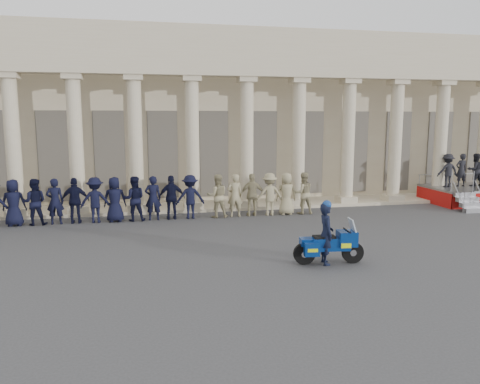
% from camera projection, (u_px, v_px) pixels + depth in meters
% --- Properties ---
extents(ground, '(90.00, 90.00, 0.00)m').
position_uv_depth(ground, '(261.00, 257.00, 14.86)').
color(ground, '#39393B').
rests_on(ground, ground).
extents(building, '(40.00, 12.50, 9.00)m').
position_uv_depth(building, '(202.00, 116.00, 28.43)').
color(building, '#C0B090').
rests_on(building, ground).
extents(officer_rank, '(18.29, 0.73, 1.93)m').
position_uv_depth(officer_rank, '(107.00, 200.00, 19.77)').
color(officer_rank, black).
rests_on(officer_rank, ground).
extents(reviewing_stand, '(4.19, 4.03, 2.57)m').
position_uv_depth(reviewing_stand, '(468.00, 177.00, 24.29)').
color(reviewing_stand, gray).
rests_on(reviewing_stand, ground).
extents(motorcycle, '(2.16, 0.92, 1.38)m').
position_uv_depth(motorcycle, '(329.00, 244.00, 14.07)').
color(motorcycle, black).
rests_on(motorcycle, ground).
extents(rider, '(0.52, 0.72, 1.95)m').
position_uv_depth(rider, '(326.00, 233.00, 14.00)').
color(rider, black).
rests_on(rider, ground).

